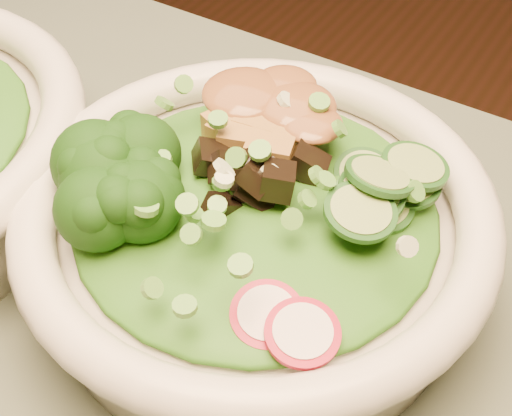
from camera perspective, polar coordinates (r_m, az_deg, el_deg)
The scene contains 9 objects.
salad_bowl at distance 0.41m, azimuth 0.00°, elevation -1.94°, with size 0.27×0.27×0.07m.
lettuce_bed at distance 0.39m, azimuth 0.00°, elevation 0.10°, with size 0.20×0.20×0.02m, color #1F5B13.
broccoli_florets at distance 0.39m, azimuth -9.26°, elevation 1.88°, with size 0.08×0.07×0.04m, color black, non-canonical shape.
radish_slices at distance 0.35m, azimuth -0.12°, elevation -7.27°, with size 0.11×0.04×0.02m, color maroon, non-canonical shape.
cucumber_slices at distance 0.39m, azimuth 9.65°, elevation 0.83°, with size 0.07×0.07×0.04m, color #8BA75D, non-canonical shape.
mushroom_heap at distance 0.39m, azimuth 0.10°, elevation 2.80°, with size 0.07×0.07×0.04m, color black, non-canonical shape.
tofu_cubes at distance 0.43m, azimuth 0.69°, elevation 7.17°, with size 0.09×0.06×0.04m, color olive, non-canonical shape.
peanut_sauce at distance 0.43m, azimuth 0.70°, elevation 8.54°, with size 0.07×0.06×0.02m, color brown.
scallion_garnish at distance 0.38m, azimuth 0.00°, elevation 2.66°, with size 0.19×0.19×0.02m, color #579E37, non-canonical shape.
Camera 1 is at (0.06, -0.07, 1.09)m, focal length 50.00 mm.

